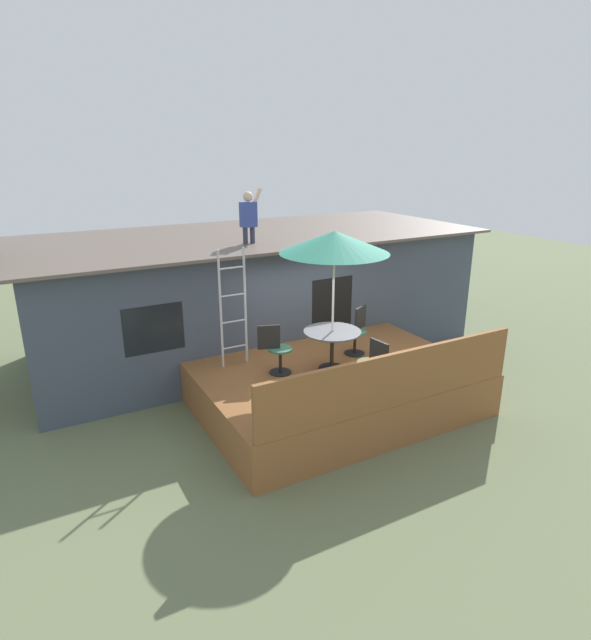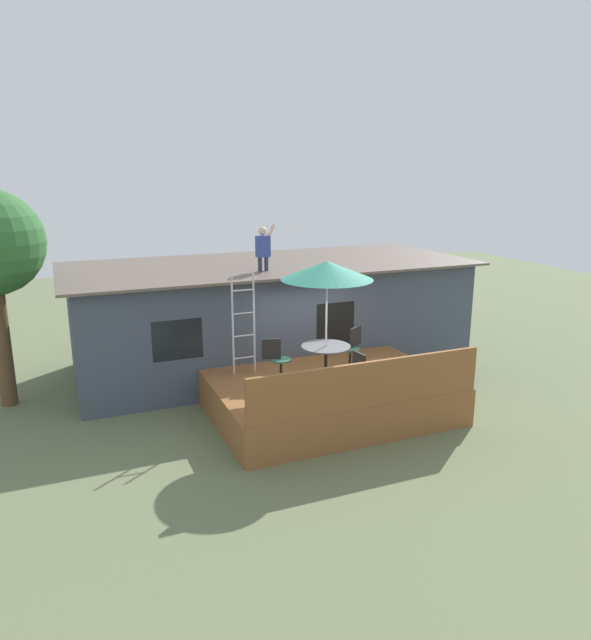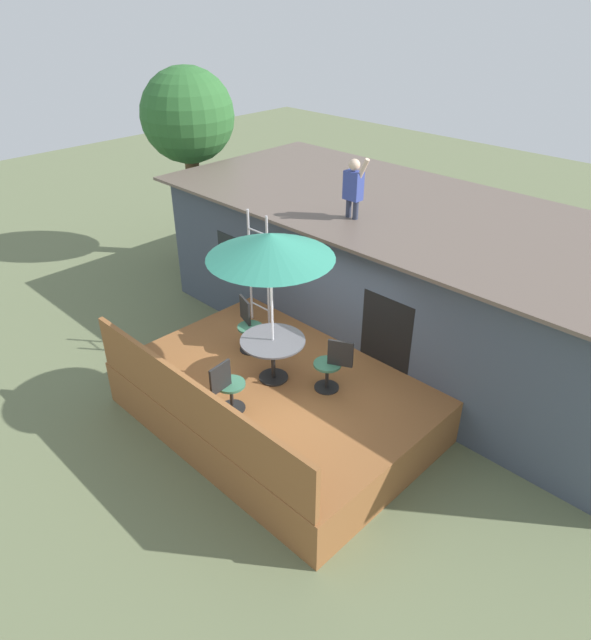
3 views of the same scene
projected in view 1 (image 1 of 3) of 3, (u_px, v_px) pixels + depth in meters
The scene contains 11 objects.
ground_plane at pixel (334, 406), 9.91m from camera, with size 40.00×40.00×0.00m, color #66704C.
house at pixel (254, 291), 12.46m from camera, with size 10.50×4.50×2.78m.
deck at pixel (335, 387), 9.78m from camera, with size 4.94×3.47×0.80m, color brown.
deck_railing at pixel (395, 380), 8.11m from camera, with size 4.84×0.08×0.90m, color brown.
patio_table at pixel (332, 339), 9.41m from camera, with size 1.04×1.04×0.74m.
patio_umbrella at pixel (334, 242), 8.85m from camera, with size 1.90×1.90×2.54m.
step_ladder at pixel (233, 308), 9.46m from camera, with size 0.52×0.04×2.20m.
person_figure at pixel (249, 214), 10.59m from camera, with size 0.47×0.20×1.11m.
patio_chair_left at pixel (276, 349), 9.28m from camera, with size 0.61×0.44×0.92m.
patio_chair_right at pixel (357, 331), 10.21m from camera, with size 0.58×0.44×0.92m.
patio_chair_near at pixel (373, 365), 8.63m from camera, with size 0.44×0.62×0.92m.
Camera 1 is at (-4.90, -7.43, 4.71)m, focal length 29.28 mm.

